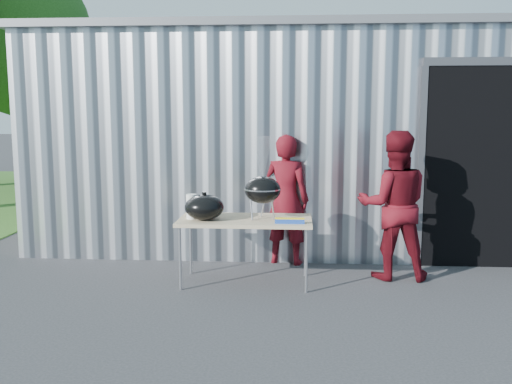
# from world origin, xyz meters

# --- Properties ---
(ground) EXTENTS (80.00, 80.00, 0.00)m
(ground) POSITION_xyz_m (0.00, 0.00, 0.00)
(ground) COLOR #2C2C2F
(building) EXTENTS (8.20, 6.20, 3.10)m
(building) POSITION_xyz_m (0.92, 4.59, 1.54)
(building) COLOR silver
(building) RESTS_ON ground
(tree_far) EXTENTS (3.50, 3.50, 5.79)m
(tree_far) POSITION_xyz_m (-6.50, 9.00, 3.77)
(tree_far) COLOR #442D19
(tree_far) RESTS_ON ground
(folding_table) EXTENTS (1.50, 0.75, 0.75)m
(folding_table) POSITION_xyz_m (-0.06, 0.80, 0.71)
(folding_table) COLOR tan
(folding_table) RESTS_ON ground
(kettle_grill) EXTENTS (0.41, 0.41, 0.93)m
(kettle_grill) POSITION_xyz_m (0.13, 0.80, 1.17)
(kettle_grill) COLOR black
(kettle_grill) RESTS_ON folding_table
(grill_lid) EXTENTS (0.44, 0.44, 0.32)m
(grill_lid) POSITION_xyz_m (-0.51, 0.70, 0.89)
(grill_lid) COLOR black
(grill_lid) RESTS_ON folding_table
(paper_towels) EXTENTS (0.12, 0.12, 0.28)m
(paper_towels) POSITION_xyz_m (-0.67, 0.75, 0.89)
(paper_towels) COLOR white
(paper_towels) RESTS_ON folding_table
(white_tub) EXTENTS (0.20, 0.15, 0.10)m
(white_tub) POSITION_xyz_m (-0.61, 1.04, 0.80)
(white_tub) COLOR white
(white_tub) RESTS_ON folding_table
(foil_box) EXTENTS (0.32, 0.05, 0.06)m
(foil_box) POSITION_xyz_m (0.44, 0.55, 0.78)
(foil_box) COLOR #193FA2
(foil_box) RESTS_ON folding_table
(person_cook) EXTENTS (0.69, 0.53, 1.67)m
(person_cook) POSITION_xyz_m (0.38, 1.68, 0.83)
(person_cook) COLOR #550B13
(person_cook) RESTS_ON ground
(person_bystander) EXTENTS (0.85, 0.67, 1.74)m
(person_bystander) POSITION_xyz_m (1.65, 1.13, 0.87)
(person_bystander) COLOR #550B13
(person_bystander) RESTS_ON ground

